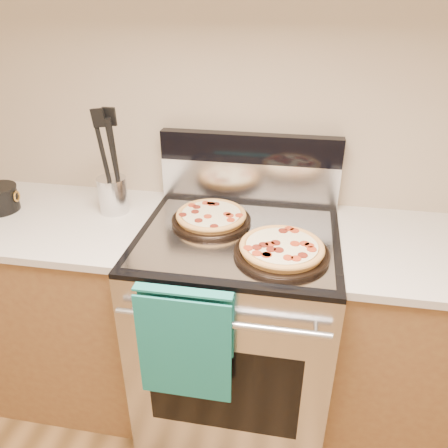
% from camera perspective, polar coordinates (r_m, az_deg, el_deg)
% --- Properties ---
extents(wall_back, '(4.00, 0.00, 4.00)m').
position_cam_1_polar(wall_back, '(1.84, 3.76, 15.91)').
color(wall_back, tan).
rests_on(wall_back, ground).
extents(range_body, '(0.76, 0.68, 0.90)m').
position_cam_1_polar(range_body, '(1.94, 1.66, -13.52)').
color(range_body, '#B7B7BC').
rests_on(range_body, ground).
extents(oven_window, '(0.56, 0.01, 0.40)m').
position_cam_1_polar(oven_window, '(1.70, -0.16, -20.91)').
color(oven_window, black).
rests_on(oven_window, range_body).
extents(cooktop, '(0.76, 0.68, 0.02)m').
position_cam_1_polar(cooktop, '(1.67, 1.87, -1.61)').
color(cooktop, black).
rests_on(cooktop, range_body).
extents(backsplash_lower, '(0.76, 0.06, 0.18)m').
position_cam_1_polar(backsplash_lower, '(1.90, 3.30, 5.58)').
color(backsplash_lower, silver).
rests_on(backsplash_lower, cooktop).
extents(backsplash_upper, '(0.76, 0.06, 0.12)m').
position_cam_1_polar(backsplash_upper, '(1.85, 3.43, 9.88)').
color(backsplash_upper, black).
rests_on(backsplash_upper, backsplash_lower).
extents(oven_handle, '(0.70, 0.03, 0.03)m').
position_cam_1_polar(oven_handle, '(1.43, -0.47, -12.86)').
color(oven_handle, silver).
rests_on(oven_handle, range_body).
extents(dish_towel, '(0.32, 0.05, 0.42)m').
position_cam_1_polar(dish_towel, '(1.52, -5.08, -15.14)').
color(dish_towel, '#166E71').
rests_on(dish_towel, oven_handle).
extents(foil_sheet, '(0.70, 0.55, 0.01)m').
position_cam_1_polar(foil_sheet, '(1.64, 1.73, -1.73)').
color(foil_sheet, gray).
rests_on(foil_sheet, cooktop).
extents(cabinet_left, '(1.00, 0.62, 0.88)m').
position_cam_1_polar(cabinet_left, '(2.23, -21.49, -9.67)').
color(cabinet_left, brown).
rests_on(cabinet_left, ground).
extents(countertop_left, '(1.02, 0.64, 0.03)m').
position_cam_1_polar(countertop_left, '(2.00, -23.73, 0.75)').
color(countertop_left, '#BEB5AB').
rests_on(countertop_left, cabinet_left).
extents(pepperoni_pizza_back, '(0.40, 0.40, 0.04)m').
position_cam_1_polar(pepperoni_pizza_back, '(1.73, -1.68, 0.92)').
color(pepperoni_pizza_back, '#B58037').
rests_on(pepperoni_pizza_back, foil_sheet).
extents(pepperoni_pizza_front, '(0.35, 0.35, 0.04)m').
position_cam_1_polar(pepperoni_pizza_front, '(1.52, 7.54, -3.30)').
color(pepperoni_pizza_front, '#B58037').
rests_on(pepperoni_pizza_front, foil_sheet).
extents(utensil_crock, '(0.15, 0.15, 0.15)m').
position_cam_1_polar(utensil_crock, '(1.88, -14.28, 3.71)').
color(utensil_crock, silver).
rests_on(utensil_crock, countertop_left).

